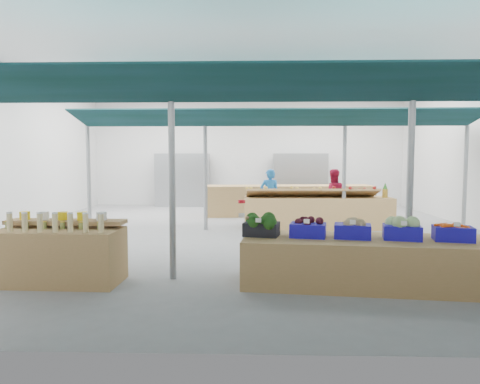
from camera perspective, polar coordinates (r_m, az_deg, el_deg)
The scene contains 22 objects.
floor at distance 10.46m, azimuth 0.60°, elevation -5.52°, with size 13.00×13.00×0.00m, color slate.
hall at distance 11.78m, azimuth 0.74°, elevation 8.49°, with size 13.00×13.00×13.00m.
pole_grid at distance 8.58m, azimuth 5.41°, elevation 4.45°, with size 10.00×4.60×3.00m.
awnings at distance 8.63m, azimuth 5.45°, elevation 10.89°, with size 9.50×7.08×0.30m.
back_shelving_left at distance 16.55m, azimuth -7.68°, elevation 1.55°, with size 2.00×0.50×2.00m, color #B23F33.
back_shelving_right at distance 16.43m, azimuth 8.00°, elevation 1.52°, with size 2.00×0.50×2.00m, color #B23F33.
bottle_shelf at distance 6.80m, azimuth -22.83°, elevation -7.53°, with size 1.79×1.13×1.07m.
veg_counter at distance 6.42m, azimuth 16.42°, elevation -8.92°, with size 3.47×1.16×0.67m, color olive.
fruit_counter at distance 11.36m, azimuth 10.28°, elevation -2.73°, with size 3.81×0.91×0.82m, color olive.
far_counter at distance 13.88m, azimuth 6.51°, elevation -1.11°, with size 5.37×1.07×0.97m, color olive.
vendor_left at distance 12.30m, azimuth 4.00°, elevation -0.48°, with size 0.56×0.36×1.52m, color blue.
vendor_right at distance 12.51m, azimuth 12.27°, elevation -0.49°, with size 0.74×0.58×1.52m, color #A11335.
crate_broccoli at distance 6.29m, azimuth 2.88°, elevation -4.43°, with size 0.57×0.45×0.35m.
crate_beets at distance 6.27m, azimuth 9.06°, elevation -4.74°, with size 0.57×0.45×0.29m.
crate_celeriac at distance 6.31m, azimuth 14.78°, elevation -4.67°, with size 0.57×0.45×0.31m.
crate_cabbage at distance 6.42m, azimuth 20.79°, elevation -4.53°, with size 0.57×0.45×0.35m.
crate_carrots at distance 6.61m, azimuth 26.52°, elevation -4.87°, with size 0.57×0.45×0.29m.
sparrow at distance 6.17m, azimuth 1.36°, elevation -3.75°, with size 0.12×0.09×0.11m.
pole_ribbon at distance 7.05m, azimuth 0.22°, elevation -1.46°, with size 0.12×0.12×0.28m.
apple_heap_yellow at distance 11.10m, azimuth 5.78°, elevation 0.13°, with size 1.93×0.78×0.27m.
apple_heap_red at distance 11.38m, azimuth 14.22°, elevation 0.12°, with size 1.53×0.77×0.27m.
pineapple at distance 11.64m, azimuth 18.78°, elevation 0.19°, with size 0.14×0.14×0.39m.
Camera 1 is at (0.20, -10.31, 1.79)m, focal length 32.00 mm.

